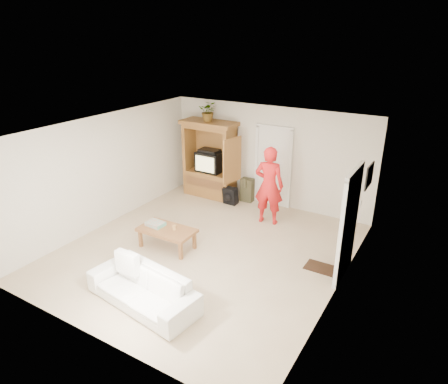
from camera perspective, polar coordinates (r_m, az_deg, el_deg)
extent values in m
plane|color=tan|center=(8.53, -2.62, -8.38)|extent=(6.00, 6.00, 0.00)
plane|color=white|center=(7.55, -2.96, 8.89)|extent=(6.00, 6.00, 0.00)
plane|color=silver|center=(10.43, 6.39, 5.13)|extent=(5.50, 0.00, 5.50)
plane|color=silver|center=(5.96, -19.14, -9.72)|extent=(5.50, 0.00, 5.50)
plane|color=silver|center=(9.66, -16.54, 2.94)|extent=(0.00, 6.00, 6.00)
plane|color=silver|center=(6.94, 16.58, -4.71)|extent=(0.00, 6.00, 6.00)
cube|color=#97612E|center=(11.17, -2.03, 1.27)|extent=(1.40, 0.60, 0.70)
cube|color=#97612E|center=(11.22, -4.91, 6.41)|extent=(0.10, 0.60, 1.20)
cube|color=#97612E|center=(10.54, 0.88, 5.46)|extent=(0.10, 0.60, 1.20)
cube|color=#97612E|center=(11.09, -1.34, 6.29)|extent=(1.40, 0.06, 1.20)
cube|color=#97612E|center=(10.71, -2.15, 9.30)|extent=(1.40, 0.60, 0.10)
cube|color=#97612E|center=(10.69, -2.16, 9.82)|extent=(1.52, 0.68, 0.10)
cube|color=#97612E|center=(10.00, 1.17, 4.51)|extent=(0.16, 0.67, 1.15)
cube|color=black|center=(10.99, -1.99, 4.37)|extent=(0.70, 0.52, 0.55)
cube|color=tan|center=(10.77, -2.77, 3.99)|extent=(0.58, 0.02, 0.42)
cube|color=black|center=(10.87, -2.10, 5.91)|extent=(0.55, 0.35, 0.08)
cube|color=olive|center=(10.91, -2.85, 1.31)|extent=(1.19, 0.03, 0.25)
cube|color=white|center=(10.43, 7.00, 3.48)|extent=(0.85, 0.05, 2.04)
cube|color=black|center=(7.59, 17.38, -4.76)|extent=(0.05, 0.90, 2.04)
cube|color=black|center=(8.56, 20.06, 2.18)|extent=(0.03, 0.60, 0.48)
cube|color=#382316|center=(8.17, 13.66, -10.47)|extent=(0.60, 0.40, 0.02)
imported|color=#4C7238|center=(10.61, -2.24, 11.47)|extent=(0.61, 0.58, 0.53)
imported|color=red|center=(9.40, 6.44, 0.93)|extent=(0.75, 0.55, 1.89)
imported|color=white|center=(7.03, -11.55, -13.34)|extent=(2.13, 1.06, 0.60)
cube|color=olive|center=(8.52, -8.18, -5.43)|extent=(1.21, 0.68, 0.07)
cube|color=olive|center=(8.76, -11.84, -6.54)|extent=(0.07, 0.07, 0.38)
cube|color=olive|center=(9.09, -9.78, -5.26)|extent=(0.07, 0.07, 0.38)
cube|color=olive|center=(8.17, -6.21, -8.39)|extent=(0.07, 0.07, 0.38)
cube|color=olive|center=(8.53, -4.25, -6.92)|extent=(0.07, 0.07, 0.38)
cube|color=#F05051|center=(8.67, -9.78, -4.50)|extent=(0.40, 0.30, 0.08)
cylinder|color=tan|center=(8.43, -7.10, -5.06)|extent=(0.08, 0.08, 0.10)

